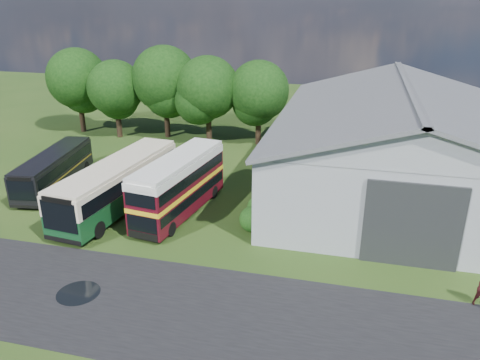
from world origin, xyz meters
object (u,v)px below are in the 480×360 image
(storage_shed, at_px, (401,136))
(bus_dark_single, at_px, (54,169))
(bus_green_single, at_px, (118,184))
(bus_maroon_double, at_px, (179,186))

(storage_shed, relative_size, bus_dark_single, 2.47)
(storage_shed, distance_m, bus_green_single, 21.45)
(storage_shed, bearing_deg, bus_maroon_double, -149.64)
(storage_shed, xyz_separation_m, bus_dark_single, (-26.29, -6.44, -2.73))
(storage_shed, height_order, bus_maroon_double, storage_shed)
(bus_green_single, height_order, bus_dark_single, bus_green_single)
(bus_maroon_double, xyz_separation_m, bus_dark_single, (-11.44, 2.26, -0.60))
(bus_dark_single, bearing_deg, bus_maroon_double, -19.79)
(bus_green_single, bearing_deg, storage_shed, 30.40)
(bus_green_single, distance_m, bus_maroon_double, 4.52)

